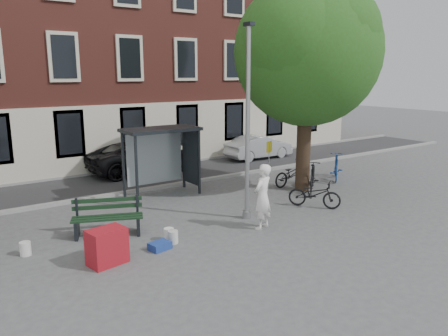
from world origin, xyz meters
TOP-DOWN VIEW (x-y plane):
  - ground at (0.00, 0.00)m, footprint 90.00×90.00m
  - road at (0.00, 7.00)m, footprint 40.00×4.00m
  - curb_near at (0.00, 5.00)m, footprint 40.00×0.25m
  - curb_far at (0.00, 9.00)m, footprint 40.00×0.25m
  - building_row at (0.00, 13.00)m, footprint 30.00×8.00m
  - lamppost at (0.00, 0.00)m, footprint 0.28×0.35m
  - tree_right at (4.01, 1.38)m, footprint 5.76×5.60m
  - bus_shelter at (-0.61, 4.11)m, footprint 2.85×1.45m
  - painter at (-0.20, -1.02)m, footprint 0.85×0.69m
  - bench at (-4.23, 1.15)m, footprint 2.10×1.35m
  - bike_a at (4.15, 2.23)m, footprint 1.98×0.76m
  - bike_b at (6.50, 1.91)m, footprint 1.83×1.73m
  - bike_c at (2.67, -0.43)m, footprint 1.55×1.87m
  - bike_d at (4.28, 1.21)m, footprint 1.80×1.65m
  - car_dark at (0.16, 8.29)m, footprint 5.43×2.70m
  - car_silver at (6.83, 7.69)m, footprint 3.89×1.37m
  - red_stand at (-4.97, -0.78)m, footprint 1.00×0.76m
  - blue_crate at (-3.50, -0.71)m, footprint 0.62×0.50m
  - bucket_a at (-6.53, 0.94)m, footprint 0.34×0.34m
  - bucket_b at (-3.00, -0.29)m, footprint 0.28×0.28m
  - bucket_c at (-3.00, -0.53)m, footprint 0.31×0.31m
  - notice_sign at (3.00, 2.41)m, footprint 0.33×0.11m

SIDE VIEW (x-z plane):
  - ground at x=0.00m, z-range 0.00..0.00m
  - road at x=0.00m, z-range 0.00..0.01m
  - curb_near at x=0.00m, z-range 0.00..0.12m
  - curb_far at x=0.00m, z-range 0.00..0.12m
  - blue_crate at x=-3.50m, z-range 0.00..0.20m
  - bucket_a at x=-6.53m, z-range 0.00..0.36m
  - bucket_b at x=-3.00m, z-range 0.00..0.36m
  - bucket_c at x=-3.00m, z-range 0.00..0.36m
  - red_stand at x=-4.97m, z-range 0.00..0.90m
  - bench at x=-4.23m, z-range -0.04..0.99m
  - bike_c at x=2.67m, z-range 0.00..0.96m
  - bike_a at x=4.15m, z-range 0.00..1.03m
  - bike_d at x=4.28m, z-range 0.00..1.14m
  - bike_b at x=6.50m, z-range 0.00..1.18m
  - car_silver at x=6.83m, z-range 0.00..1.28m
  - car_dark at x=0.16m, z-range 0.00..1.48m
  - painter at x=-0.20m, z-range 0.00..2.00m
  - notice_sign at x=3.00m, z-range 0.45..2.40m
  - bus_shelter at x=-0.61m, z-range 0.61..3.23m
  - lamppost at x=0.00m, z-range -0.27..5.84m
  - tree_right at x=4.01m, z-range 1.52..9.72m
  - building_row at x=0.00m, z-range 0.00..14.00m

